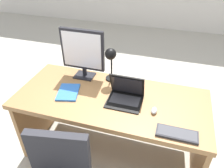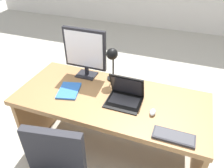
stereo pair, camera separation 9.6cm
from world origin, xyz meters
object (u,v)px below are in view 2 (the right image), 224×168
monitor (85,51)px  book (69,91)px  mouse (153,112)px  keyboard (174,137)px  desk_lamp (112,58)px  laptop (126,93)px  desk (112,110)px

monitor → book: monitor is taller
monitor → mouse: bearing=-24.5°
keyboard → desk_lamp: (-0.68, 0.56, 0.24)m
monitor → mouse: 0.88m
laptop → keyboard: 0.56m
monitor → desk_lamp: size_ratio=1.43×
desk → book: bearing=-166.5°
desk → laptop: 0.30m
desk → mouse: size_ratio=20.40×
desk → monitor: size_ratio=3.45×
desk → keyboard: (0.60, -0.33, 0.21)m
desk_lamp → desk: bearing=-69.9°
desk → book: 0.46m
mouse → book: mouse is taller
desk_lamp → book: bearing=-134.7°
book → keyboard: bearing=-13.4°
laptop → book: bearing=-172.7°
keyboard → book: bearing=166.6°
book → monitor: bearing=84.1°
monitor → desk_lamp: 0.29m
monitor → desk_lamp: bearing=1.3°
monitor → book: 0.42m
laptop → mouse: laptop is taller
laptop → mouse: 0.29m
monitor → mouse: size_ratio=5.91×
keyboard → mouse: (-0.20, 0.20, 0.01)m
laptop → desk_lamp: 0.38m
desk → monitor: monitor is taller
keyboard → book: 1.02m
laptop → book: size_ratio=1.03×
mouse → keyboard: bearing=-45.5°
monitor → laptop: (0.50, -0.24, -0.21)m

